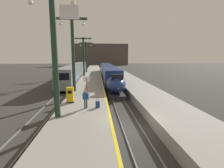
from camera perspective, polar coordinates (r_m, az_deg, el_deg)
The scene contains 19 objects.
ground_plane at distance 14.24m, azimuth 6.77°, elevation -14.97°, with size 260.00×260.00×0.00m, color #33302D.
platform_left at distance 37.85m, azimuth -6.97°, elevation 1.06°, with size 4.80×110.00×1.05m, color gray.
platform_right at distance 38.44m, azimuth 5.19°, elevation 1.21°, with size 4.80×110.00×1.05m, color gray.
platform_left_safety_stripe at distance 37.77m, azimuth -3.53°, elevation 1.90°, with size 0.20×107.80×0.01m, color yellow.
rail_main_left at distance 40.67m, azimuth -2.19°, elevation 1.02°, with size 0.08×110.00×0.12m, color slate.
rail_main_right at distance 40.77m, azimuth -0.08°, elevation 1.05°, with size 0.08×110.00×0.12m, color slate.
rail_secondary_left at distance 41.07m, azimuth -13.55°, elevation 0.85°, with size 0.08×110.00×0.12m, color slate.
rail_secondary_right at distance 40.88m, azimuth -11.47°, elevation 0.88°, with size 0.08×110.00×0.12m, color slate.
highspeed_train_main at distance 40.26m, azimuth -1.12°, elevation 3.63°, with size 2.92×37.37×3.60m.
regional_train_adjacent at distance 45.16m, azimuth -11.88°, elevation 4.28°, with size 2.85×36.60×3.80m.
station_column_near at distance 13.82m, azimuth -18.45°, elevation 13.01°, with size 4.00×0.68×9.50m.
station_column_mid at distance 24.05m, azimuth -12.84°, elevation 11.64°, with size 4.00×0.68×9.88m.
station_column_far at distance 42.78m, azimuth -9.42°, elevation 10.10°, with size 4.00×0.68×9.24m.
station_column_distant at distance 52.56m, azimuth -8.62°, elevation 9.73°, with size 4.00×0.68×8.91m.
passenger_near_edge at distance 16.05m, azimuth -8.74°, elevation -4.53°, with size 0.57×0.27×1.69m.
rolling_suitcase at distance 16.28m, azimuth -4.78°, elevation -6.75°, with size 0.40×0.22×0.98m.
ticket_machine_yellow at distance 18.42m, azimuth -13.69°, elevation -3.71°, with size 0.76×0.62×1.60m.
departure_info_board at distance 22.86m, azimuth -8.41°, elevation 0.88°, with size 0.90×0.10×2.12m.
terminus_back_wall at distance 114.75m, azimuth -3.74°, elevation 9.72°, with size 36.00×2.00×14.00m, color #4C4742.
Camera 1 is at (-2.76, -12.71, 5.80)m, focal length 27.57 mm.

